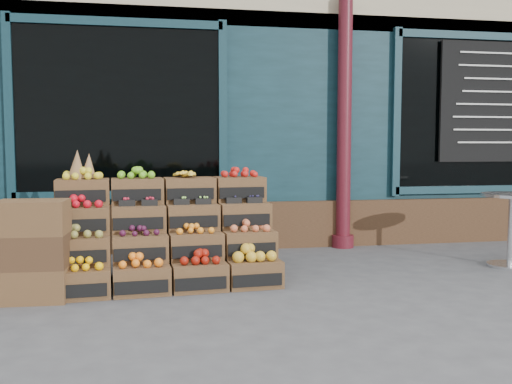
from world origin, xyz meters
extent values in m
plane|color=#4A4A4C|center=(0.00, 0.00, 0.00)|extent=(60.00, 60.00, 0.00)
cube|color=#0F2A33|center=(0.00, 5.20, 2.40)|extent=(12.00, 6.00, 4.80)
cube|color=#0F2A33|center=(0.00, 2.25, 1.50)|extent=(12.00, 0.12, 3.00)
cube|color=#432C1B|center=(0.00, 2.18, 0.30)|extent=(12.00, 0.18, 0.60)
cube|color=black|center=(-1.60, 2.18, 1.75)|extent=(2.40, 0.06, 2.00)
cube|color=black|center=(3.20, 2.18, 1.75)|extent=(2.40, 0.06, 2.00)
cylinder|color=#4E121B|center=(1.20, 2.05, 1.60)|extent=(0.18, 0.18, 3.20)
cube|color=black|center=(3.20, 2.10, 1.90)|extent=(1.30, 0.04, 1.60)
cube|color=brown|center=(-1.85, 0.14, 0.12)|extent=(0.52, 0.38, 0.25)
cube|color=black|center=(-1.84, -0.05, 0.10)|extent=(0.46, 0.04, 0.11)
cube|color=#FFB607|center=(-1.85, 0.14, 0.29)|extent=(0.41, 0.29, 0.08)
cube|color=brown|center=(-1.34, 0.17, 0.12)|extent=(0.52, 0.38, 0.25)
cube|color=black|center=(-1.33, -0.01, 0.10)|extent=(0.46, 0.04, 0.11)
cube|color=orange|center=(-1.34, 0.17, 0.29)|extent=(0.41, 0.29, 0.09)
cube|color=brown|center=(-0.82, 0.20, 0.12)|extent=(0.52, 0.38, 0.25)
cube|color=black|center=(-0.81, 0.02, 0.10)|extent=(0.46, 0.04, 0.11)
cube|color=maroon|center=(-0.82, 0.20, 0.30)|extent=(0.41, 0.29, 0.09)
cube|color=brown|center=(-0.31, 0.23, 0.12)|extent=(0.52, 0.38, 0.25)
cube|color=black|center=(-0.29, 0.05, 0.10)|extent=(0.46, 0.04, 0.11)
cube|color=gold|center=(-0.31, 0.23, 0.31)|extent=(0.41, 0.29, 0.12)
cube|color=brown|center=(-1.87, 0.35, 0.37)|extent=(0.52, 0.38, 0.25)
cube|color=black|center=(-1.86, 0.16, 0.35)|extent=(0.46, 0.04, 0.11)
cube|color=olive|center=(-1.87, 0.35, 0.54)|extent=(0.41, 0.29, 0.08)
cube|color=brown|center=(-1.35, 0.38, 0.37)|extent=(0.52, 0.38, 0.25)
cube|color=black|center=(-1.34, 0.20, 0.35)|extent=(0.46, 0.04, 0.11)
cube|color=#3C102A|center=(-1.35, 0.38, 0.53)|extent=(0.41, 0.29, 0.06)
cube|color=brown|center=(-0.84, 0.41, 0.37)|extent=(0.52, 0.38, 0.25)
cube|color=black|center=(-0.82, 0.23, 0.35)|extent=(0.46, 0.04, 0.11)
cube|color=orange|center=(-0.84, 0.41, 0.53)|extent=(0.41, 0.29, 0.07)
cube|color=brown|center=(-0.32, 0.44, 0.37)|extent=(0.52, 0.38, 0.25)
cube|color=black|center=(-0.31, 0.26, 0.35)|extent=(0.46, 0.04, 0.11)
cube|color=#D0643C|center=(-0.32, 0.44, 0.54)|extent=(0.41, 0.29, 0.08)
cube|color=brown|center=(-1.88, 0.56, 0.62)|extent=(0.52, 0.38, 0.25)
cube|color=black|center=(-1.87, 0.37, 0.60)|extent=(0.46, 0.04, 0.11)
cube|color=red|center=(-1.88, 0.56, 0.79)|extent=(0.41, 0.29, 0.08)
cube|color=brown|center=(-1.36, 0.59, 0.62)|extent=(0.52, 0.38, 0.25)
cube|color=black|center=(-1.35, 0.41, 0.60)|extent=(0.46, 0.04, 0.11)
cube|color=#AF1E33|center=(-1.36, 0.59, 0.76)|extent=(0.41, 0.29, 0.03)
cube|color=brown|center=(-0.85, 0.62, 0.62)|extent=(0.52, 0.38, 0.25)
cube|color=black|center=(-0.84, 0.44, 0.60)|extent=(0.46, 0.04, 0.11)
cube|color=#93D055|center=(-0.85, 0.62, 0.76)|extent=(0.41, 0.29, 0.03)
cube|color=brown|center=(-0.33, 0.65, 0.62)|extent=(0.52, 0.38, 0.25)
cube|color=black|center=(-0.32, 0.47, 0.60)|extent=(0.46, 0.04, 0.11)
cube|color=#252048|center=(-0.33, 0.65, 0.76)|extent=(0.41, 0.29, 0.03)
cube|color=brown|center=(-1.89, 0.77, 0.87)|extent=(0.52, 0.38, 0.25)
cube|color=black|center=(-1.88, 0.58, 0.85)|extent=(0.46, 0.04, 0.11)
cube|color=gold|center=(-1.89, 0.77, 1.04)|extent=(0.41, 0.29, 0.08)
cube|color=brown|center=(-1.38, 0.80, 0.87)|extent=(0.52, 0.38, 0.25)
cube|color=black|center=(-1.37, 0.62, 0.85)|extent=(0.46, 0.04, 0.11)
cube|color=#61AF1E|center=(-1.38, 0.80, 1.04)|extent=(0.41, 0.29, 0.08)
cube|color=brown|center=(-0.86, 0.83, 0.87)|extent=(0.52, 0.38, 0.25)
cube|color=black|center=(-0.85, 0.65, 0.85)|extent=(0.46, 0.04, 0.11)
cube|color=yellow|center=(-0.86, 0.83, 1.03)|extent=(0.41, 0.29, 0.08)
cube|color=brown|center=(-0.35, 0.86, 0.87)|extent=(0.52, 0.38, 0.25)
cube|color=black|center=(-0.33, 0.68, 0.85)|extent=(0.46, 0.04, 0.11)
cube|color=red|center=(-0.35, 0.86, 1.03)|extent=(0.41, 0.29, 0.07)
cube|color=#432C1B|center=(-1.09, 0.40, 0.12)|extent=(2.07, 0.47, 0.25)
cube|color=#432C1B|center=(-1.11, 0.61, 0.25)|extent=(2.07, 0.47, 0.50)
cube|color=#432C1B|center=(-1.12, 0.82, 0.37)|extent=(2.07, 0.47, 0.75)
cone|color=olive|center=(-1.94, 0.77, 1.14)|extent=(0.17, 0.17, 0.29)
cone|color=olive|center=(-1.84, 0.80, 1.12)|extent=(0.15, 0.15, 0.25)
cube|color=brown|center=(-2.24, 0.10, 0.14)|extent=(0.59, 0.43, 0.29)
cube|color=#432C1B|center=(-2.24, 0.10, 0.43)|extent=(0.59, 0.43, 0.29)
cube|color=brown|center=(-2.24, 0.10, 0.72)|extent=(0.59, 0.43, 0.29)
cylinder|color=silver|center=(2.59, 0.57, 0.02)|extent=(0.47, 0.47, 0.03)
cylinder|color=silver|center=(2.59, 0.57, 0.39)|extent=(0.06, 0.06, 0.76)
cylinder|color=silver|center=(2.59, 0.57, 0.79)|extent=(0.64, 0.64, 0.03)
imported|color=#195A24|center=(-1.60, 2.65, 1.10)|extent=(0.95, 0.81, 2.21)
camera|label=1|loc=(-1.25, -4.94, 1.32)|focal=40.00mm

